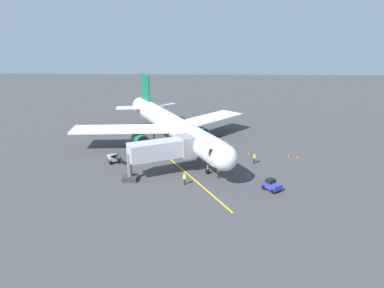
# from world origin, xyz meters

# --- Properties ---
(ground_plane) EXTENTS (220.00, 220.00, 0.00)m
(ground_plane) POSITION_xyz_m (0.00, 0.00, 0.00)
(ground_plane) COLOR #424244
(apron_lead_in_line) EXTENTS (18.47, 35.70, 0.01)m
(apron_lead_in_line) POSITION_xyz_m (1.95, 6.84, 0.01)
(apron_lead_in_line) COLOR yellow
(apron_lead_in_line) RESTS_ON ground
(airplane) EXTENTS (31.44, 37.37, 11.50)m
(airplane) POSITION_xyz_m (2.08, 0.59, 4.00)
(airplane) COLOR white
(airplane) RESTS_ON ground
(jet_bridge) EXTENTS (10.98, 7.33, 5.40)m
(jet_bridge) POSITION_xyz_m (1.71, 13.08, 3.76)
(jet_bridge) COLOR #B7B7BC
(jet_bridge) RESTS_ON ground
(ground_crew_marshaller) EXTENTS (0.44, 0.33, 1.71)m
(ground_crew_marshaller) POSITION_xyz_m (-1.06, 16.96, 0.89)
(ground_crew_marshaller) COLOR #23232D
(ground_crew_marshaller) RESTS_ON ground
(ground_crew_wing_walker) EXTENTS (0.35, 0.45, 1.71)m
(ground_crew_wing_walker) POSITION_xyz_m (-11.59, 8.33, 0.89)
(ground_crew_wing_walker) COLOR #23232D
(ground_crew_wing_walker) RESTS_ON ground
(ground_crew_loader) EXTENTS (0.36, 0.46, 1.71)m
(ground_crew_loader) POSITION_xyz_m (-5.75, 14.43, 0.89)
(ground_crew_loader) COLOR #23232D
(ground_crew_loader) RESTS_ON ground
(tug_near_nose) EXTENTS (2.60, 2.74, 1.50)m
(tug_near_nose) POSITION_xyz_m (-12.69, 18.17, 0.70)
(tug_near_nose) COLOR #2D3899
(tug_near_nose) RESTS_ON ground
(belt_loader_portside) EXTENTS (3.04, 4.65, 2.32)m
(belt_loader_portside) POSITION_xyz_m (10.89, 8.66, 0.71)
(belt_loader_portside) COLOR #9E9EA3
(belt_loader_portside) RESTS_ON ground
(safety_cone_nose_left) EXTENTS (0.32, 0.32, 0.55)m
(safety_cone_nose_left) POSITION_xyz_m (-19.09, 5.57, 0.28)
(safety_cone_nose_left) COLOR #F2590F
(safety_cone_nose_left) RESTS_ON ground
(safety_cone_nose_right) EXTENTS (0.32, 0.32, 0.55)m
(safety_cone_nose_right) POSITION_xyz_m (-17.78, 4.79, 0.28)
(safety_cone_nose_right) COLOR #F2590F
(safety_cone_nose_right) RESTS_ON ground
(safety_cone_wing_port) EXTENTS (0.32, 0.32, 0.55)m
(safety_cone_wing_port) POSITION_xyz_m (-11.29, 3.61, 0.28)
(safety_cone_wing_port) COLOR #F2590F
(safety_cone_wing_port) RESTS_ON ground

